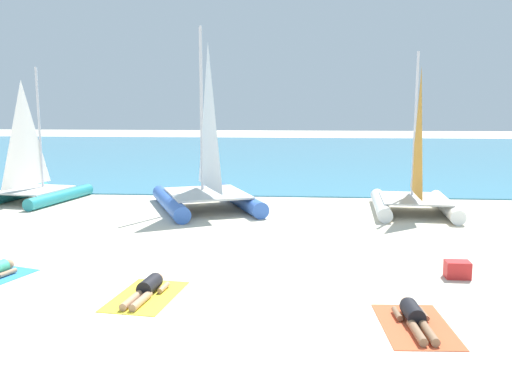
% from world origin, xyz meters
% --- Properties ---
extents(ground_plane, '(120.00, 120.00, 0.00)m').
position_xyz_m(ground_plane, '(0.00, 10.00, 0.00)').
color(ground_plane, beige).
extents(ocean_water, '(120.00, 40.00, 0.05)m').
position_xyz_m(ocean_water, '(0.00, 31.66, 0.03)').
color(ocean_water, teal).
rests_on(ocean_water, ground).
extents(sailboat_blue, '(4.67, 5.60, 6.25)m').
position_xyz_m(sailboat_blue, '(-2.03, 8.85, 0.93)').
color(sailboat_blue, blue).
rests_on(sailboat_blue, ground).
extents(sailboat_white, '(2.89, 4.27, 5.35)m').
position_xyz_m(sailboat_white, '(5.02, 8.83, 0.80)').
color(sailboat_white, white).
rests_on(sailboat_white, ground).
extents(sailboat_teal, '(3.04, 4.17, 4.98)m').
position_xyz_m(sailboat_teal, '(-8.69, 9.83, 0.74)').
color(sailboat_teal, teal).
rests_on(sailboat_teal, ground).
extents(towel_middle, '(1.30, 2.01, 0.01)m').
position_xyz_m(towel_middle, '(-1.64, -0.02, 0.01)').
color(towel_middle, yellow).
rests_on(towel_middle, ground).
extents(sunbather_middle, '(0.59, 1.57, 0.30)m').
position_xyz_m(sunbather_middle, '(-1.64, 0.05, 0.13)').
color(sunbather_middle, black).
rests_on(sunbather_middle, towel_middle).
extents(towel_right, '(1.21, 1.96, 0.01)m').
position_xyz_m(towel_right, '(3.15, -1.04, 0.01)').
color(towel_right, '#EA5933').
rests_on(towel_right, ground).
extents(sunbather_right, '(0.56, 1.57, 0.30)m').
position_xyz_m(sunbather_right, '(3.15, -0.97, 0.13)').
color(sunbather_right, black).
rests_on(sunbather_right, towel_right).
extents(cooler_box, '(0.50, 0.36, 0.36)m').
position_xyz_m(cooler_box, '(4.54, 1.65, 0.18)').
color(cooler_box, red).
rests_on(cooler_box, ground).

